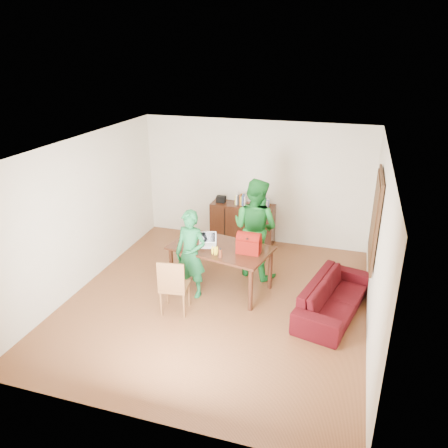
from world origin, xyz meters
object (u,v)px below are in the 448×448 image
(bottle, at_px, (220,253))
(sofa, at_px, (334,297))
(chair, at_px, (175,296))
(person_near, at_px, (191,254))
(laptop, at_px, (208,244))
(table, at_px, (221,252))
(person_far, at_px, (255,228))
(red_bag, at_px, (249,245))

(bottle, relative_size, sofa, 0.08)
(chair, relative_size, person_near, 0.62)
(person_near, distance_m, laptop, 0.40)
(person_near, bearing_deg, table, 49.68)
(person_near, relative_size, sofa, 0.81)
(person_far, relative_size, bottle, 11.60)
(table, bearing_deg, chair, -105.91)
(laptop, bearing_deg, chair, -122.72)
(laptop, bearing_deg, red_bag, -20.31)
(person_far, relative_size, laptop, 5.41)
(table, bearing_deg, sofa, 5.72)
(chair, xyz_separation_m, person_far, (0.95, 1.66, 0.67))
(laptop, relative_size, sofa, 0.18)
(red_bag, bearing_deg, table, 174.05)
(table, relative_size, person_far, 1.00)
(person_far, bearing_deg, bottle, 92.33)
(table, distance_m, person_near, 0.57)
(person_far, bearing_deg, chair, 79.64)
(person_near, xyz_separation_m, red_bag, (0.95, 0.29, 0.18))
(chair, xyz_separation_m, person_near, (0.07, 0.58, 0.50))
(person_near, xyz_separation_m, bottle, (0.54, -0.02, 0.11))
(person_near, height_order, sofa, person_near)
(table, relative_size, laptop, 5.41)
(red_bag, bearing_deg, chair, -137.61)
(table, bearing_deg, person_far, 69.19)
(chair, distance_m, sofa, 2.62)
(bottle, height_order, sofa, bottle)
(person_far, relative_size, red_bag, 4.74)
(chair, bearing_deg, bottle, 34.54)
(laptop, bearing_deg, person_near, -135.83)
(bottle, bearing_deg, chair, -137.48)
(person_far, xyz_separation_m, laptop, (-0.69, -0.73, -0.09))
(table, xyz_separation_m, person_far, (0.45, 0.71, 0.24))
(red_bag, relative_size, sofa, 0.21)
(table, xyz_separation_m, sofa, (2.01, -0.22, -0.43))
(person_near, xyz_separation_m, sofa, (2.44, 0.15, -0.51))
(bottle, relative_size, red_bag, 0.41)
(chair, bearing_deg, red_bag, 32.54)
(table, height_order, red_bag, red_bag)
(person_near, xyz_separation_m, laptop, (0.19, 0.34, 0.07))
(sofa, bearing_deg, person_near, 107.22)
(chair, bearing_deg, person_near, 74.76)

